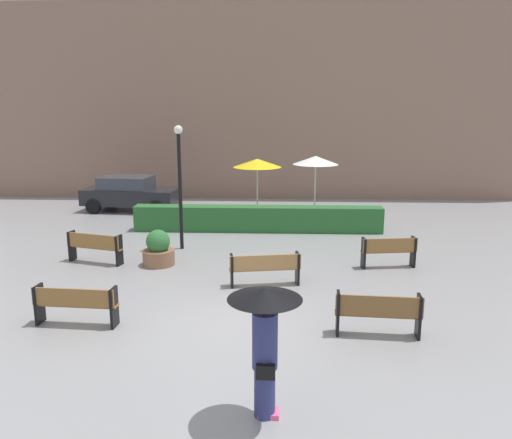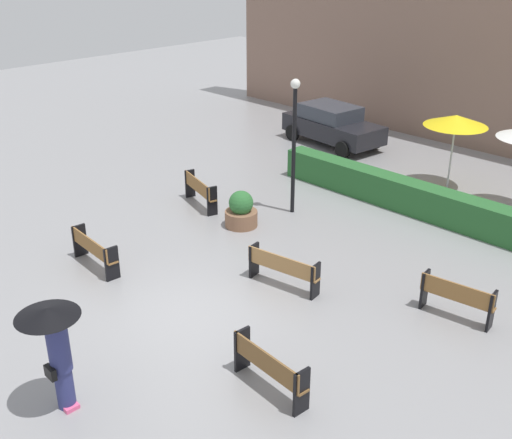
# 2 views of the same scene
# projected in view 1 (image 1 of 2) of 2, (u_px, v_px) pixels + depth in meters

# --- Properties ---
(ground_plane) EXTENTS (60.00, 60.00, 0.00)m
(ground_plane) POSITION_uv_depth(u_px,v_px,m) (228.00, 322.00, 11.10)
(ground_plane) COLOR gray
(bench_mid_center) EXTENTS (1.89, 0.65, 0.86)m
(bench_mid_center) POSITION_uv_depth(u_px,v_px,m) (265.00, 267.00, 13.26)
(bench_mid_center) COLOR #9E7242
(bench_mid_center) RESTS_ON ground
(bench_near_right) EXTENTS (1.76, 0.48, 0.90)m
(bench_near_right) POSITION_uv_depth(u_px,v_px,m) (378.00, 312.00, 10.32)
(bench_near_right) COLOR brown
(bench_near_right) RESTS_ON ground
(bench_far_right) EXTENTS (1.64, 0.53, 0.90)m
(bench_far_right) POSITION_uv_depth(u_px,v_px,m) (389.00, 250.00, 14.76)
(bench_far_right) COLOR olive
(bench_far_right) RESTS_ON ground
(bench_near_left) EXTENTS (1.82, 0.48, 0.87)m
(bench_near_left) POSITION_uv_depth(u_px,v_px,m) (75.00, 303.00, 10.83)
(bench_near_left) COLOR olive
(bench_near_left) RESTS_ON ground
(bench_far_left) EXTENTS (1.79, 0.79, 0.92)m
(bench_far_left) POSITION_uv_depth(u_px,v_px,m) (94.00, 245.00, 15.20)
(bench_far_left) COLOR olive
(bench_far_left) RESTS_ON ground
(pedestrian_with_umbrella) EXTENTS (1.09, 1.09, 2.08)m
(pedestrian_with_umbrella) POSITION_uv_depth(u_px,v_px,m) (265.00, 331.00, 7.40)
(pedestrian_with_umbrella) COLOR navy
(pedestrian_with_umbrella) RESTS_ON ground
(planter_pot) EXTENTS (0.94, 0.94, 1.07)m
(planter_pot) POSITION_uv_depth(u_px,v_px,m) (158.00, 250.00, 15.05)
(planter_pot) COLOR brown
(planter_pot) RESTS_ON ground
(lamp_post) EXTENTS (0.28, 0.28, 4.04)m
(lamp_post) POSITION_uv_depth(u_px,v_px,m) (180.00, 175.00, 16.35)
(lamp_post) COLOR black
(lamp_post) RESTS_ON ground
(patio_umbrella_yellow) EXTENTS (2.03, 2.03, 2.48)m
(patio_umbrella_yellow) POSITION_uv_depth(u_px,v_px,m) (257.00, 163.00, 21.30)
(patio_umbrella_yellow) COLOR silver
(patio_umbrella_yellow) RESTS_ON ground
(patio_umbrella_white) EXTENTS (1.89, 1.89, 2.62)m
(patio_umbrella_white) POSITION_uv_depth(u_px,v_px,m) (316.00, 160.00, 21.06)
(patio_umbrella_white) COLOR silver
(patio_umbrella_white) RESTS_ON ground
(hedge_strip) EXTENTS (9.33, 0.70, 0.95)m
(hedge_strip) POSITION_uv_depth(u_px,v_px,m) (258.00, 219.00, 19.18)
(hedge_strip) COLOR #28602D
(hedge_strip) RESTS_ON ground
(building_facade) EXTENTS (28.00, 1.20, 9.64)m
(building_facade) POSITION_uv_depth(u_px,v_px,m) (257.00, 103.00, 25.67)
(building_facade) COLOR #846656
(building_facade) RESTS_ON ground
(parked_car) EXTENTS (4.36, 2.34, 1.57)m
(parked_car) POSITION_uv_depth(u_px,v_px,m) (130.00, 193.00, 22.86)
(parked_car) COLOR black
(parked_car) RESTS_ON ground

